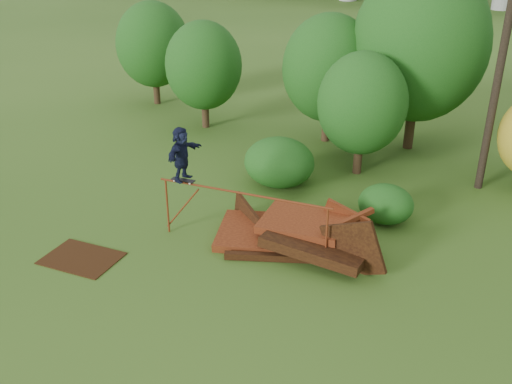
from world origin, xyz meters
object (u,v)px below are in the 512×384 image
at_px(scrap_pile, 297,235).
at_px(utility_pole, 504,48).
at_px(flat_plate, 82,258).
at_px(skater, 182,154).

bearing_deg(scrap_pile, utility_pole, 58.59).
relative_size(scrap_pile, flat_plate, 2.64).
height_order(flat_plate, utility_pole, utility_pole).
relative_size(scrap_pile, utility_pole, 0.56).
bearing_deg(utility_pole, scrap_pile, -121.41).
xyz_separation_m(scrap_pile, skater, (-3.33, -0.99, 2.36)).
bearing_deg(skater, scrap_pile, -72.06).
distance_m(scrap_pile, skater, 4.20).
distance_m(skater, utility_pole, 11.25).
height_order(scrap_pile, skater, skater).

